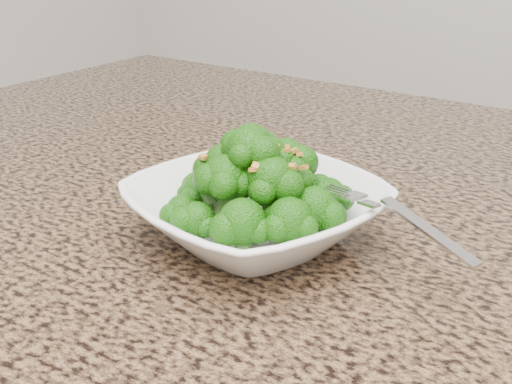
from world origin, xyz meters
The scene contains 5 objects.
granite_counter centered at (0.00, 0.30, 0.89)m, with size 1.64×1.04×0.03m, color brown.
bowl centered at (-0.07, 0.19, 0.93)m, with size 0.23×0.23×0.06m, color white.
broccoli_pile centered at (-0.07, 0.19, 0.99)m, with size 0.20×0.20×0.07m, color #1C610B, non-canonical shape.
garlic_topping centered at (-0.07, 0.19, 1.03)m, with size 0.12×0.12×0.01m, color #B97C2D, non-canonical shape.
fork centered at (0.04, 0.20, 0.96)m, with size 0.17×0.03×0.01m, color silver, non-canonical shape.
Camera 1 is at (0.25, -0.27, 1.19)m, focal length 45.00 mm.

